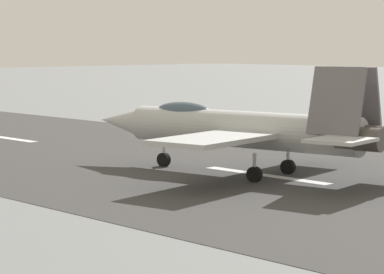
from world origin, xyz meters
name	(u,v)px	position (x,y,z in m)	size (l,w,h in m)	color
ground_plane	(263,175)	(0.00, 0.00, 0.00)	(400.00, 400.00, 0.00)	slate
runway_strip	(263,175)	(-0.02, 0.00, 0.01)	(240.00, 26.00, 0.02)	#3A3A39
fighter_jet	(241,128)	(0.88, 0.71, 2.41)	(18.12, 14.37, 5.61)	#B2B6B6
crew_person	(156,129)	(15.84, -6.74, 0.79)	(0.45, 0.63, 1.58)	#1E2338
marker_cone_mid	(289,137)	(9.24, -13.20, 0.28)	(0.44, 0.44, 0.55)	orange
marker_cone_far	(186,127)	(19.63, -13.20, 0.28)	(0.44, 0.44, 0.55)	orange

